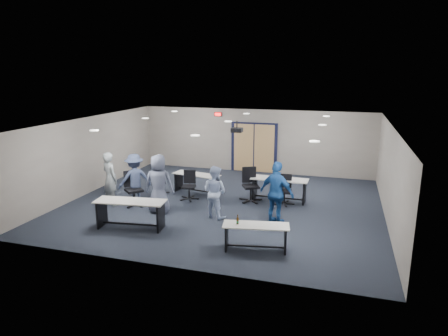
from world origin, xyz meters
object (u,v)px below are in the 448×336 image
(table_front_right, at_px, (256,233))
(person_navy, at_px, (277,193))
(chair_back_d, at_px, (285,190))
(person_gray, at_px, (110,179))
(chair_back_c, at_px, (251,185))
(person_plaid, at_px, (159,184))
(table_front_left, at_px, (131,209))
(chair_back_a, at_px, (160,181))
(person_back, at_px, (135,179))
(person_lightblue, at_px, (215,192))
(chair_back_b, at_px, (189,186))
(table_back_right, at_px, (279,186))
(table_back_left, at_px, (197,180))
(chair_loose_left, at_px, (134,189))

(table_front_right, height_order, person_navy, person_navy)
(chair_back_d, relative_size, person_gray, 0.56)
(chair_back_c, distance_m, person_navy, 2.14)
(person_plaid, bearing_deg, chair_back_c, -151.94)
(table_front_left, xyz_separation_m, person_gray, (-1.61, 1.55, 0.34))
(chair_back_c, relative_size, person_gray, 0.65)
(chair_back_a, bearing_deg, person_back, -133.20)
(chair_back_d, height_order, person_lightblue, person_lightblue)
(chair_back_b, bearing_deg, table_back_right, 2.32)
(table_front_left, relative_size, table_back_left, 1.13)
(chair_back_a, height_order, person_navy, person_navy)
(chair_back_a, bearing_deg, chair_back_c, -25.72)
(person_navy, bearing_deg, table_back_left, -11.42)
(person_plaid, xyz_separation_m, person_back, (-1.14, 0.56, -0.08))
(table_front_right, xyz_separation_m, table_back_right, (-0.06, 3.96, 0.07))
(table_back_right, relative_size, chair_back_d, 1.94)
(table_front_left, distance_m, person_gray, 2.26)
(chair_back_c, bearing_deg, table_back_right, -5.84)
(person_gray, relative_size, person_lightblue, 1.12)
(table_front_left, bearing_deg, chair_back_d, 32.82)
(table_back_left, bearing_deg, person_gray, -126.71)
(chair_loose_left, bearing_deg, table_back_right, -25.74)
(person_gray, bearing_deg, person_navy, -154.77)
(chair_back_a, relative_size, person_navy, 0.52)
(person_gray, xyz_separation_m, person_navy, (5.44, -0.10, 0.04))
(table_front_right, xyz_separation_m, chair_back_b, (-3.01, 3.18, 0.04))
(table_back_left, relative_size, chair_back_b, 1.82)
(person_lightblue, distance_m, person_back, 2.96)
(table_back_right, bearing_deg, person_lightblue, -126.15)
(table_front_left, height_order, table_back_left, table_back_left)
(chair_back_b, height_order, chair_back_d, chair_back_b)
(table_back_left, bearing_deg, person_navy, -23.24)
(person_back, bearing_deg, table_back_right, 157.87)
(person_plaid, height_order, person_lightblue, person_plaid)
(chair_back_d, xyz_separation_m, chair_loose_left, (-4.66, -1.52, 0.07))
(person_gray, bearing_deg, chair_back_c, -132.53)
(person_plaid, bearing_deg, person_back, -34.68)
(table_back_left, distance_m, chair_back_d, 3.22)
(person_plaid, relative_size, person_navy, 1.00)
(table_back_left, height_order, person_back, person_back)
(table_front_left, distance_m, chair_back_d, 4.99)
(chair_back_b, bearing_deg, person_plaid, -118.83)
(person_navy, bearing_deg, table_back_right, -60.71)
(person_plaid, bearing_deg, chair_back_d, -161.24)
(chair_back_a, relative_size, chair_back_b, 0.97)
(chair_back_a, height_order, person_lightblue, person_lightblue)
(table_back_left, relative_size, chair_back_d, 1.82)
(table_front_left, height_order, person_back, person_back)
(chair_back_b, bearing_deg, chair_back_d, -4.73)
(table_front_left, xyz_separation_m, table_back_right, (3.57, 3.58, -0.02))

